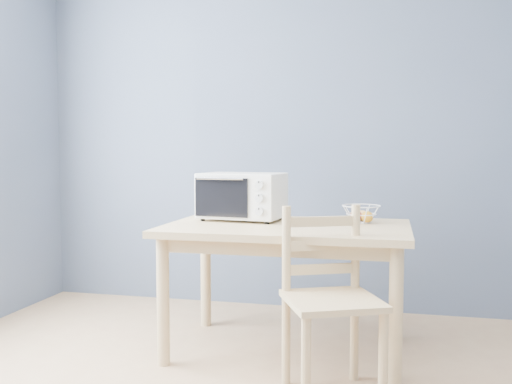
% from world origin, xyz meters
% --- Properties ---
extents(room, '(4.01, 4.51, 2.61)m').
position_xyz_m(room, '(0.00, 0.00, 1.30)').
color(room, tan).
rests_on(room, ground).
extents(dining_table, '(1.40, 0.90, 0.75)m').
position_xyz_m(dining_table, '(0.09, 1.27, 0.65)').
color(dining_table, '#CFB97C').
rests_on(dining_table, ground).
extents(toaster_oven, '(0.53, 0.40, 0.29)m').
position_xyz_m(toaster_oven, '(-0.24, 1.44, 0.90)').
color(toaster_oven, white).
rests_on(toaster_oven, dining_table).
extents(fruit_basket, '(0.30, 0.30, 0.11)m').
position_xyz_m(fruit_basket, '(0.50, 1.46, 0.80)').
color(fruit_basket, white).
rests_on(fruit_basket, dining_table).
extents(dining_chair, '(0.56, 0.56, 0.91)m').
position_xyz_m(dining_chair, '(0.39, 0.74, 0.45)').
color(dining_chair, '#CFB97C').
rests_on(dining_chair, ground).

